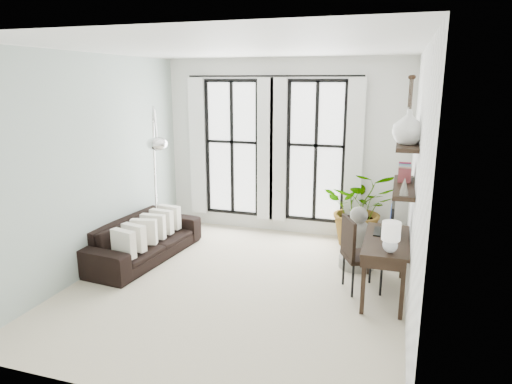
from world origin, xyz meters
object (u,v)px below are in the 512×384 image
at_px(sofa, 144,239).
at_px(desk_chair, 356,250).
at_px(arc_lamp, 155,144).
at_px(buddha, 357,242).
at_px(plant, 360,208).
at_px(desk, 386,244).

distance_m(sofa, desk_chair, 3.39).
height_order(sofa, desk_chair, desk_chair).
xyz_separation_m(arc_lamp, buddha, (3.21, 0.33, -1.42)).
xyz_separation_m(sofa, plant, (3.25, 1.65, 0.35)).
bearing_deg(desk, arc_lamp, 171.14).
relative_size(desk, desk_chair, 1.30).
bearing_deg(plant, sofa, -153.06).
xyz_separation_m(desk_chair, buddha, (-0.06, 0.82, -0.18)).
height_order(plant, desk_chair, plant).
bearing_deg(sofa, desk, -88.07).
bearing_deg(buddha, desk_chair, -86.02).
distance_m(desk, arc_lamp, 3.84).
relative_size(sofa, plant, 1.63).
height_order(plant, buddha, plant).
bearing_deg(desk, desk_chair, 168.59).
distance_m(sofa, desk, 3.78).
height_order(desk, desk_chair, desk).
relative_size(sofa, desk, 1.64).
relative_size(plant, desk_chair, 1.30).
distance_m(sofa, plant, 3.67).
bearing_deg(desk, sofa, 176.28).
bearing_deg(desk_chair, plant, 68.85).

